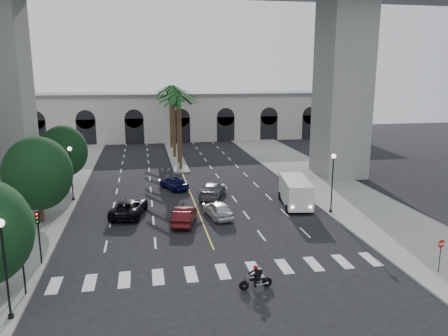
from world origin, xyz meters
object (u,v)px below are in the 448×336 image
Objects in this scene: car_a at (218,209)px; pedestrian_b at (13,237)px; car_b at (184,215)px; do_not_enter_sign at (441,249)px; car_d at (212,190)px; car_e at (174,183)px; lamp_post_right at (332,178)px; lamp_post_left_near at (5,261)px; traffic_signal_far at (38,229)px; cargo_van at (295,191)px; car_c at (129,207)px; pedestrian_a at (2,238)px; traffic_signal_near at (22,254)px; lamp_post_left_far at (71,169)px; motorcycle_rider at (257,278)px.

car_a is 15.86m from pedestrian_b.
car_b is 1.97× the size of do_not_enter_sign.
car_d is 1.21× the size of car_e.
lamp_post_right reaches higher than car_e.
traffic_signal_far is at bearing 89.12° from lamp_post_left_near.
pedestrian_b is at bearing -155.17° from cargo_van.
car_c is 9.06m from car_d.
pedestrian_a is 1.18× the size of pedestrian_b.
lamp_post_right reaches higher than car_c.
pedestrian_a is (-2.99, 2.56, -1.38)m from traffic_signal_far.
car_e is at bearing 55.06° from pedestrian_b.
car_e is at bearing 65.39° from traffic_signal_near.
pedestrian_a is 0.67m from pedestrian_b.
pedestrian_a reaches higher than car_e.
lamp_post_left_far reaches higher than traffic_signal_far.
do_not_enter_sign is at bearing 97.88° from car_e.
car_d is 0.80× the size of cargo_van.
traffic_signal_near is 13.04m from motorcycle_rider.
traffic_signal_far reaches higher than car_a.
car_c is 10.01m from pedestrian_b.
traffic_signal_near is 22.07m from car_d.
car_e is 2.48× the size of pedestrian_b.
do_not_enter_sign is (11.02, -19.30, 0.90)m from car_d.
lamp_post_right is at bearing -18.41° from pedestrian_a.
lamp_post_left_far is 21.23m from cargo_van.
lamp_post_left_near is at bearing 36.59° from car_a.
traffic_signal_near is 24.38m from do_not_enter_sign.
car_e is at bearing -26.27° from car_d.
lamp_post_right reaches higher than do_not_enter_sign.
traffic_signal_far is 19.05m from car_d.
lamp_post_left_far reaches higher than car_e.
lamp_post_left_near reaches higher than do_not_enter_sign.
lamp_post_left_near reaches higher than car_e.
cargo_van is 23.66m from pedestrian_b.
traffic_signal_near is at bearing -65.31° from pedestrian_b.
car_e is (-12.95, 10.80, -2.52)m from lamp_post_right.
motorcycle_rider is at bearing 164.50° from do_not_enter_sign.
car_b is at bearing 9.79° from car_a.
lamp_post_right is at bearing 15.98° from traffic_signal_far.
cargo_van is (-2.33, 2.68, -1.81)m from lamp_post_right.
traffic_signal_near is (0.10, 2.50, -0.71)m from lamp_post_left_near.
car_c is 24.23m from do_not_enter_sign.
traffic_signal_near reaches higher than cargo_van.
car_d reaches higher than car_a.
lamp_post_left_near is at bearing -150.31° from lamp_post_right.
pedestrian_b is at bearing 51.98° from car_c.
lamp_post_right is 12.46m from do_not_enter_sign.
car_c is at bearing 171.03° from lamp_post_right.
cargo_van is at bearing -11.30° from pedestrian_a.
pedestrian_a is (-16.27, -10.98, 0.40)m from car_d.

